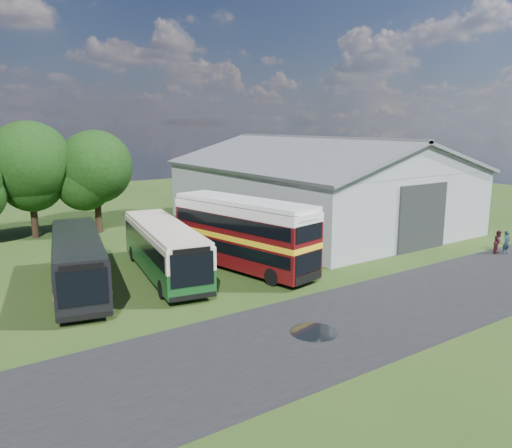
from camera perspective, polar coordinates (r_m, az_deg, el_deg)
ground at (r=26.45m, az=4.82°, el=-9.34°), size 120.00×120.00×0.00m
asphalt_road at (r=26.40m, az=14.15°, el=-9.71°), size 60.00×8.00×0.02m
puddle at (r=23.43m, az=6.63°, el=-12.21°), size 2.20×2.20×0.01m
storage_shed at (r=46.91m, az=6.84°, el=5.01°), size 18.80×24.80×8.15m
tree_mid at (r=44.69m, az=-24.48°, el=6.35°), size 6.80×6.80×9.60m
tree_right_a at (r=44.90m, az=-17.89°, el=6.21°), size 6.26×6.26×8.83m
shrub_front at (r=34.23m, az=5.77°, el=-4.49°), size 1.70×1.70×1.70m
shrub_mid at (r=35.72m, az=3.71°, el=-3.77°), size 1.60×1.60×1.60m
shrub_back at (r=37.27m, az=1.81°, el=-3.11°), size 1.80×1.80×1.80m
bus_green_single at (r=31.53m, az=-10.44°, el=-2.78°), size 4.70×12.03×3.24m
bus_maroon_double at (r=32.19m, az=-1.45°, el=-1.23°), size 4.84×11.07×4.62m
bus_dark_single at (r=30.10m, az=-19.67°, el=-4.04°), size 5.11×11.74×3.15m
visitor_a at (r=40.47m, az=26.70°, el=-1.92°), size 0.65×0.44×1.73m
visitor_b at (r=40.40m, az=25.97°, el=-1.89°), size 0.97×0.83×1.71m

